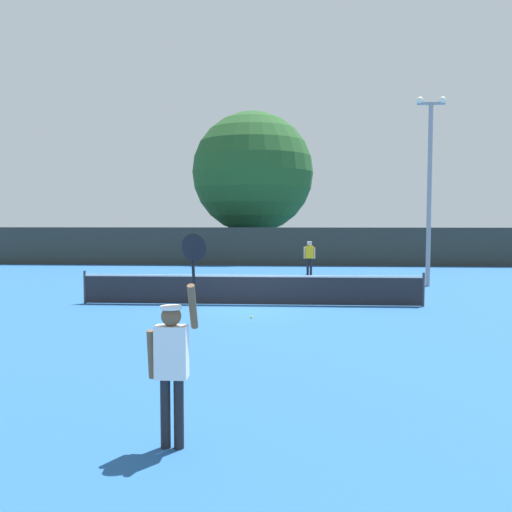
% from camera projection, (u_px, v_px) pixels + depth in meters
% --- Properties ---
extents(ground_plane, '(120.00, 120.00, 0.00)m').
position_uv_depth(ground_plane, '(251.00, 305.00, 17.70)').
color(ground_plane, '#235693').
extents(tennis_net, '(10.93, 0.08, 1.07)m').
position_uv_depth(tennis_net, '(251.00, 289.00, 17.67)').
color(tennis_net, '#232328').
rests_on(tennis_net, ground).
extents(perimeter_fence, '(33.87, 0.12, 2.28)m').
position_uv_depth(perimeter_fence, '(269.00, 246.00, 33.15)').
color(perimeter_fence, '#2D332D').
rests_on(perimeter_fence, ground).
extents(player_serving, '(0.67, 0.40, 2.56)m').
position_uv_depth(player_serving, '(173.00, 354.00, 6.52)').
color(player_serving, white).
rests_on(player_serving, ground).
extents(player_receiving, '(0.57, 0.24, 1.66)m').
position_uv_depth(player_receiving, '(309.00, 254.00, 27.40)').
color(player_receiving, yellow).
rests_on(player_receiving, ground).
extents(tennis_ball, '(0.07, 0.07, 0.07)m').
position_uv_depth(tennis_ball, '(251.00, 317.00, 15.31)').
color(tennis_ball, '#CCE033').
rests_on(tennis_ball, ground).
extents(light_pole, '(1.18, 0.28, 7.67)m').
position_uv_depth(light_pole, '(430.00, 179.00, 22.46)').
color(light_pole, gray).
rests_on(light_pole, ground).
extents(large_tree, '(8.32, 8.32, 10.15)m').
position_uv_depth(large_tree, '(253.00, 173.00, 38.21)').
color(large_tree, brown).
rests_on(large_tree, ground).
extents(parked_car_near, '(2.48, 4.43, 1.69)m').
position_uv_depth(parked_car_near, '(162.00, 248.00, 38.90)').
color(parked_car_near, white).
rests_on(parked_car_near, ground).
extents(parked_car_mid, '(2.27, 4.35, 1.69)m').
position_uv_depth(parked_car_mid, '(227.00, 248.00, 38.53)').
color(parked_car_mid, black).
rests_on(parked_car_mid, ground).
extents(parked_car_far, '(2.26, 4.35, 1.69)m').
position_uv_depth(parked_car_far, '(307.00, 246.00, 41.74)').
color(parked_car_far, navy).
rests_on(parked_car_far, ground).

